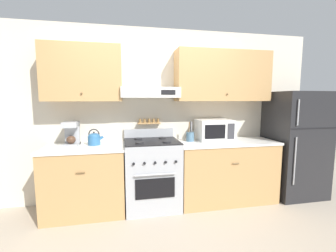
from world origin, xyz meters
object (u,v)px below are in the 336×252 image
Objects in this scene: stove_range at (152,173)px; refrigerator at (295,144)px; tea_kettle at (94,139)px; microwave at (214,130)px; coffee_maker at (72,133)px; utensil_crock at (190,136)px.

refrigerator is (2.27, -0.02, 0.34)m from stove_range.
microwave reaches higher than tea_kettle.
coffee_maker is 2.02m from microwave.
coffee_maker is (-1.06, 0.12, 0.59)m from stove_range.
utensil_crock is at bearing 8.55° from stove_range.
coffee_maker is (-3.33, 0.14, 0.25)m from refrigerator.
microwave is (-1.31, 0.13, 0.24)m from refrigerator.
tea_kettle is 0.43× the size of microwave.
coffee_maker is (-0.29, 0.03, 0.08)m from tea_kettle.
tea_kettle is at bearing -180.00° from utensil_crock.
tea_kettle is at bearing -179.41° from microwave.
utensil_crock is at bearing 176.36° from refrigerator.
utensil_crock is at bearing 0.00° from tea_kettle.
microwave is 1.75× the size of utensil_crock.
stove_range is at bearing 179.49° from refrigerator.
coffee_maker is 1.64m from utensil_crock.
utensil_crock is at bearing -1.18° from coffee_maker.
coffee_maker is at bearing 177.57° from refrigerator.
stove_range is at bearing -6.51° from coffee_maker.
refrigerator is at bearing -2.02° from tea_kettle.
tea_kettle is 0.30m from coffee_maker.
stove_range is 0.66× the size of refrigerator.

